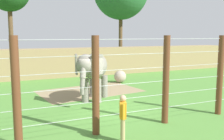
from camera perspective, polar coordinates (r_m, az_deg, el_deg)
ground_plane at (r=12.84m, az=-0.72°, el=-8.79°), size 120.00×120.00×0.00m
dirt_patch at (r=16.93m, az=-4.97°, el=-4.73°), size 6.90×4.78×0.01m
embankment_wall at (r=23.05m, az=-11.59°, el=1.64°), size 36.00×1.80×2.52m
elephant at (r=14.21m, az=-4.20°, el=0.24°), size 2.86×3.22×2.72m
enrichment_ball at (r=19.82m, az=1.82°, el=-1.47°), size 0.95×0.95×0.95m
cable_fence at (r=9.98m, az=5.09°, el=-2.79°), size 9.82×0.27×3.67m
zookeeper at (r=8.80m, az=2.44°, el=-10.36°), size 0.34×0.59×1.67m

